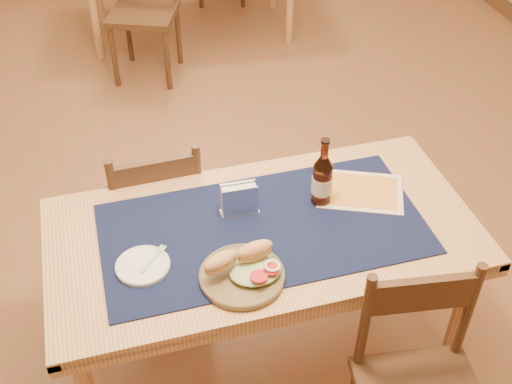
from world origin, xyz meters
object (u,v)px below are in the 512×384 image
object	(u,v)px
chair_main_far	(157,210)
sandwich_plate	(244,270)
napkin_holder	(239,200)
main_table	(263,245)
beer_bottle	(322,180)

from	to	relation	value
chair_main_far	sandwich_plate	distance (m)	0.85
napkin_holder	chair_main_far	bearing A→B (deg)	123.36
sandwich_plate	napkin_holder	xyz separation A→B (m)	(0.07, 0.33, 0.03)
main_table	napkin_holder	size ratio (longest dim) A/B	10.73
chair_main_far	napkin_holder	bearing A→B (deg)	-56.64
sandwich_plate	beer_bottle	distance (m)	0.50
napkin_holder	beer_bottle	bearing A→B (deg)	-4.48
main_table	sandwich_plate	size ratio (longest dim) A/B	5.39
sandwich_plate	beer_bottle	bearing A→B (deg)	37.78
sandwich_plate	beer_bottle	xyz separation A→B (m)	(0.39, 0.30, 0.08)
sandwich_plate	napkin_holder	bearing A→B (deg)	78.22
chair_main_far	beer_bottle	xyz separation A→B (m)	(0.60, -0.46, 0.41)
sandwich_plate	napkin_holder	world-z (taller)	napkin_holder
chair_main_far	napkin_holder	size ratio (longest dim) A/B	5.92
main_table	napkin_holder	bearing A→B (deg)	119.29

